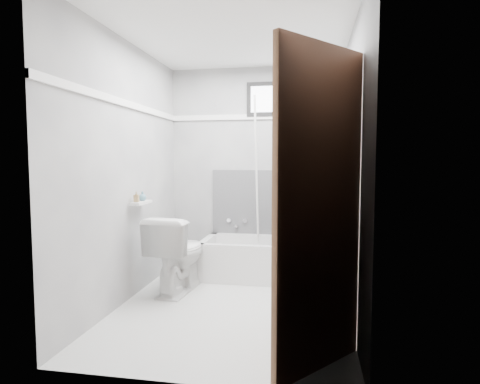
% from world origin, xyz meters
% --- Properties ---
extents(floor, '(2.60, 2.60, 0.00)m').
position_xyz_m(floor, '(0.00, 0.00, 0.00)').
color(floor, white).
rests_on(floor, ground).
extents(ceiling, '(2.60, 2.60, 0.00)m').
position_xyz_m(ceiling, '(0.00, 0.00, 2.40)').
color(ceiling, silver).
rests_on(ceiling, floor).
extents(wall_back, '(2.00, 0.02, 2.40)m').
position_xyz_m(wall_back, '(0.00, 1.30, 1.20)').
color(wall_back, slate).
rests_on(wall_back, floor).
extents(wall_front, '(2.00, 0.02, 2.40)m').
position_xyz_m(wall_front, '(0.00, -1.30, 1.20)').
color(wall_front, slate).
rests_on(wall_front, floor).
extents(wall_left, '(0.02, 2.60, 2.40)m').
position_xyz_m(wall_left, '(-1.00, 0.00, 1.20)').
color(wall_left, slate).
rests_on(wall_left, floor).
extents(wall_right, '(0.02, 2.60, 2.40)m').
position_xyz_m(wall_right, '(1.00, 0.00, 1.20)').
color(wall_right, slate).
rests_on(wall_right, floor).
extents(bathtub, '(1.50, 0.70, 0.42)m').
position_xyz_m(bathtub, '(0.23, 0.93, 0.21)').
color(bathtub, silver).
rests_on(bathtub, floor).
extents(office_chair, '(0.72, 0.72, 1.07)m').
position_xyz_m(office_chair, '(0.65, 0.97, 0.65)').
color(office_chair, '#5E5E63').
rests_on(office_chair, bathtub).
extents(toilet, '(0.51, 0.81, 0.75)m').
position_xyz_m(toilet, '(-0.62, 0.31, 0.38)').
color(toilet, white).
rests_on(toilet, floor).
extents(door, '(0.78, 0.78, 2.00)m').
position_xyz_m(door, '(0.98, -1.28, 1.00)').
color(door, brown).
rests_on(door, floor).
extents(window, '(0.66, 0.04, 0.40)m').
position_xyz_m(window, '(0.25, 1.29, 2.02)').
color(window, black).
rests_on(window, wall_back).
extents(backerboard, '(1.50, 0.02, 0.78)m').
position_xyz_m(backerboard, '(0.25, 1.29, 0.80)').
color(backerboard, '#4C4C4F').
rests_on(backerboard, wall_back).
extents(trim_back, '(2.00, 0.02, 0.06)m').
position_xyz_m(trim_back, '(0.00, 1.29, 1.82)').
color(trim_back, white).
rests_on(trim_back, wall_back).
extents(trim_left, '(0.02, 2.60, 0.06)m').
position_xyz_m(trim_left, '(-0.99, 0.00, 1.82)').
color(trim_left, white).
rests_on(trim_left, wall_left).
extents(pole, '(0.02, 0.42, 1.91)m').
position_xyz_m(pole, '(0.07, 1.06, 1.05)').
color(pole, white).
rests_on(pole, bathtub).
extents(shelf, '(0.10, 0.32, 0.02)m').
position_xyz_m(shelf, '(-0.93, 0.15, 0.90)').
color(shelf, silver).
rests_on(shelf, wall_left).
extents(soap_bottle_a, '(0.05, 0.05, 0.10)m').
position_xyz_m(soap_bottle_a, '(-0.94, 0.07, 0.97)').
color(soap_bottle_a, olive).
rests_on(soap_bottle_a, shelf).
extents(soap_bottle_b, '(0.09, 0.09, 0.09)m').
position_xyz_m(soap_bottle_b, '(-0.94, 0.21, 0.96)').
color(soap_bottle_b, slate).
rests_on(soap_bottle_b, shelf).
extents(faucet, '(0.26, 0.10, 0.16)m').
position_xyz_m(faucet, '(-0.20, 1.27, 0.55)').
color(faucet, silver).
rests_on(faucet, wall_back).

